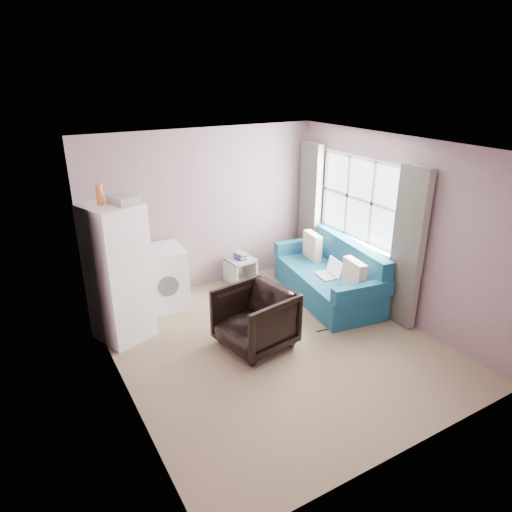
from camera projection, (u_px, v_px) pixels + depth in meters
The scene contains 8 objects.
room at pixel (279, 253), 5.41m from camera, with size 3.84×4.24×2.54m.
armchair at pixel (255, 316), 5.68m from camera, with size 0.82×0.77×0.85m, color black.
fridge at pixel (118, 272), 5.72m from camera, with size 0.79×0.79×2.05m.
washing_machine at pixel (162, 277), 6.64m from camera, with size 0.68×0.69×0.91m.
side_table at pixel (240, 269), 7.41m from camera, with size 0.44×0.44×0.56m.
sofa at pixel (331, 278), 6.96m from camera, with size 1.19×2.10×0.89m.
window_dressing at pixel (353, 226), 6.83m from camera, with size 0.17×2.62×2.18m.
floor_cables at pixel (333, 327), 6.24m from camera, with size 0.52×0.15×0.01m.
Camera 1 is at (-2.72, -4.21, 3.26)m, focal length 32.00 mm.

